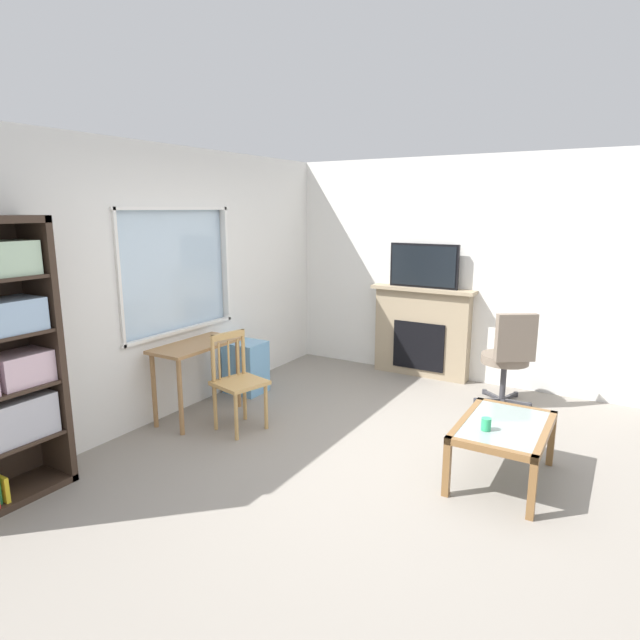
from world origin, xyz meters
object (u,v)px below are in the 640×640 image
Objects in this scene: plastic_drawer_unit at (246,367)px; fireplace at (422,332)px; office_chair at (509,354)px; coffee_table at (504,432)px; desk_under_window at (197,357)px; wooden_chair at (237,381)px; sippy_cup at (486,424)px; tv at (424,266)px.

plastic_drawer_unit is 2.16m from fireplace.
office_chair is 1.07× the size of coffee_table.
desk_under_window is 2.85m from coffee_table.
wooden_chair is 2.23m from sippy_cup.
desk_under_window is at bearing 149.10° from tv.
sippy_cup is at bearing -87.89° from wooden_chair.
tv is at bearing 180.00° from fireplace.
tv is (2.38, -0.89, 0.89)m from wooden_chair.
office_chair reaches higher than desk_under_window.
desk_under_window reaches higher than coffee_table.
fireplace reaches higher than office_chair.
desk_under_window is 1.01× the size of wooden_chair.
plastic_drawer_unit is 0.57× the size of office_chair.
desk_under_window is 2.84m from tv.
desk_under_window is at bearing 94.90° from coffee_table.
desk_under_window is 0.98× the size of coffee_table.
desk_under_window is at bearing 87.24° from wooden_chair.
office_chair is at bearing -114.25° from tv.
plastic_drawer_unit is at bearing 79.04° from coffee_table.
tv is at bearing -20.59° from wooden_chair.
office_chair is (-0.52, -1.12, 0.01)m from fireplace.
office_chair is at bearing -47.15° from wooden_chair.
sippy_cup is (-0.19, 0.09, 0.11)m from coffee_table.
plastic_drawer_unit is 2.94m from coffee_table.
sippy_cup is (0.08, -2.23, 0.03)m from wooden_chair.
plastic_drawer_unit is at bearing 112.05° from office_chair.
coffee_table is (-2.11, -1.42, -0.97)m from tv.
plastic_drawer_unit is (0.80, 0.05, -0.32)m from desk_under_window.
fireplace is at bearing -42.88° from plastic_drawer_unit.
plastic_drawer_unit is 2.90m from sippy_cup.
wooden_chair is at bearing 96.59° from coffee_table.
tv reaches higher than office_chair.
tv is 2.72m from coffee_table.
plastic_drawer_unit reaches higher than coffee_table.
fireplace is at bearing -0.00° from tv.
desk_under_window is at bearing 126.10° from office_chair.
wooden_chair is 1.08× the size of tv.
desk_under_window is 2.75m from sippy_cup.
office_chair is at bearing 6.66° from sippy_cup.
tv is at bearing -30.90° from desk_under_window.
wooden_chair is 2.56m from fireplace.
fireplace is 13.92× the size of sippy_cup.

